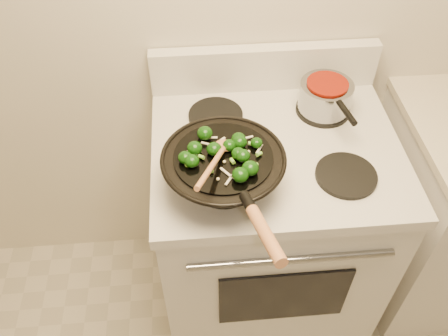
{
  "coord_description": "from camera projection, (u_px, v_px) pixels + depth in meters",
  "views": [
    {
      "loc": [
        -0.45,
        0.13,
        1.95
      ],
      "look_at": [
        -0.37,
        1.0,
        1.01
      ],
      "focal_mm": 38.0,
      "sensor_mm": 36.0,
      "label": 1
    }
  ],
  "objects": [
    {
      "name": "saucepan",
      "position": [
        326.0,
        96.0,
        1.54
      ],
      "size": [
        0.17,
        0.28,
        0.1
      ],
      "color": "gray",
      "rests_on": "stove"
    },
    {
      "name": "wok",
      "position": [
        224.0,
        169.0,
        1.31
      ],
      "size": [
        0.34,
        0.57,
        0.19
      ],
      "color": "black",
      "rests_on": "stove"
    },
    {
      "name": "stirfry",
      "position": [
        224.0,
        152.0,
        1.27
      ],
      "size": [
        0.23,
        0.21,
        0.04
      ],
      "color": "#0D3508",
      "rests_on": "wok"
    },
    {
      "name": "wooden_spoon",
      "position": [
        218.0,
        157.0,
        1.23
      ],
      "size": [
        0.13,
        0.25,
        0.09
      ],
      "color": "#B47247",
      "rests_on": "wok"
    },
    {
      "name": "stove",
      "position": [
        267.0,
        229.0,
        1.81
      ],
      "size": [
        0.78,
        0.67,
        1.08
      ],
      "color": "silver",
      "rests_on": "ground"
    }
  ]
}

